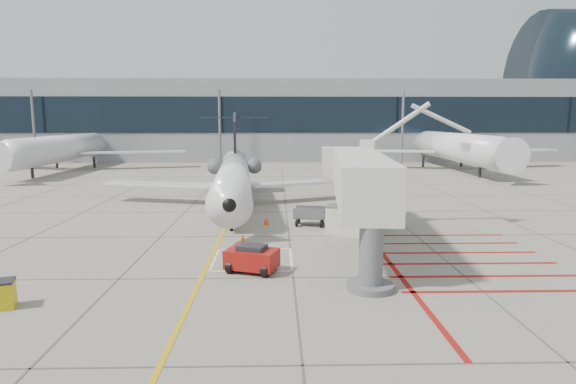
{
  "coord_description": "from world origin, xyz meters",
  "views": [
    {
      "loc": [
        -0.74,
        -25.31,
        7.23
      ],
      "look_at": [
        0.0,
        6.0,
        2.5
      ],
      "focal_mm": 30.0,
      "sensor_mm": 36.0,
      "label": 1
    }
  ],
  "objects": [
    {
      "name": "pushback_tug",
      "position": [
        -1.94,
        -3.02,
        0.69
      ],
      "size": [
        2.74,
        2.2,
        1.39
      ],
      "primitive_type": null,
      "rotation": [
        0.0,
        0.0,
        -0.34
      ],
      "color": "#9C120F",
      "rests_on": "ground_plane"
    },
    {
      "name": "ground_power_unit",
      "position": [
        3.6,
        4.46,
        0.92
      ],
      "size": [
        2.62,
        1.97,
        1.84
      ],
      "primitive_type": null,
      "rotation": [
        0.0,
        0.0,
        -0.29
      ],
      "color": "silver",
      "rests_on": "ground_plane"
    },
    {
      "name": "bg_aircraft_b",
      "position": [
        -31.14,
        46.0,
        5.58
      ],
      "size": [
        33.5,
        37.22,
        11.17
      ],
      "primitive_type": null,
      "color": "silver",
      "rests_on": "ground_plane"
    },
    {
      "name": "regional_jet",
      "position": [
        -4.22,
        12.55,
        3.88
      ],
      "size": [
        25.53,
        31.22,
        7.77
      ],
      "primitive_type": null,
      "rotation": [
        0.0,
        0.0,
        0.07
      ],
      "color": "white",
      "rests_on": "ground_plane"
    },
    {
      "name": "cone_nose",
      "position": [
        -2.77,
        2.76,
        0.21
      ],
      "size": [
        0.31,
        0.31,
        0.43
      ],
      "primitive_type": "cone",
      "color": "#F1580C",
      "rests_on": "ground_plane"
    },
    {
      "name": "baggage_cart",
      "position": [
        1.53,
        7.08,
        0.67
      ],
      "size": [
        2.35,
        1.75,
        1.34
      ],
      "primitive_type": null,
      "rotation": [
        0.0,
        0.0,
        -0.21
      ],
      "color": "#535357",
      "rests_on": "ground_plane"
    },
    {
      "name": "ground_plane",
      "position": [
        0.0,
        0.0,
        0.0
      ],
      "size": [
        260.0,
        260.0,
        0.0
      ],
      "primitive_type": "plane",
      "color": "gray",
      "rests_on": "ground"
    },
    {
      "name": "terminal_glass_band",
      "position": [
        10.0,
        55.95,
        8.0
      ],
      "size": [
        180.0,
        0.1,
        6.0
      ],
      "primitive_type": "cube",
      "color": "black",
      "rests_on": "ground_plane"
    },
    {
      "name": "terminal_building",
      "position": [
        10.0,
        70.0,
        7.0
      ],
      "size": [
        180.0,
        28.0,
        14.0
      ],
      "primitive_type": "cube",
      "color": "gray",
      "rests_on": "ground_plane"
    },
    {
      "name": "jet_bridge",
      "position": [
        3.82,
        0.41,
        3.54
      ],
      "size": [
        10.0,
        18.39,
        7.07
      ],
      "primitive_type": null,
      "rotation": [
        0.0,
        0.0,
        -0.09
      ],
      "color": "silver",
      "rests_on": "ground_plane"
    },
    {
      "name": "bg_aircraft_c",
      "position": [
        24.79,
        46.0,
        5.93
      ],
      "size": [
        35.59,
        39.54,
        11.86
      ],
      "primitive_type": null,
      "color": "silver",
      "rests_on": "ground_plane"
    },
    {
      "name": "cone_side",
      "position": [
        -1.48,
        7.36,
        0.29
      ],
      "size": [
        0.41,
        0.41,
        0.57
      ],
      "primitive_type": "cone",
      "color": "#EA400C",
      "rests_on": "ground_plane"
    }
  ]
}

